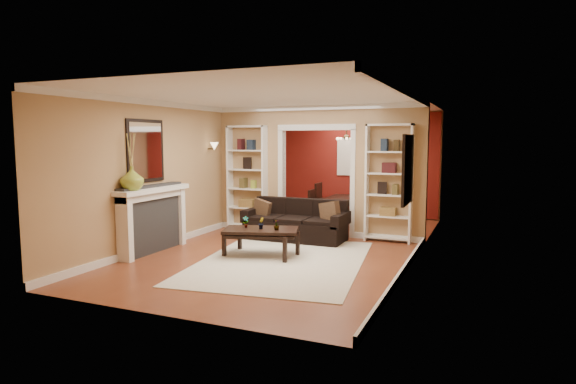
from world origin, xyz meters
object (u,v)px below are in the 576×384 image
at_px(sofa, 295,220).
at_px(dining_table, 345,210).
at_px(bookshelf_left, 248,178).
at_px(bookshelf_right, 389,183).
at_px(fireplace, 154,220).
at_px(coffee_table, 261,242).

distance_m(sofa, dining_table, 2.45).
relative_size(bookshelf_left, bookshelf_right, 1.00).
bearing_deg(fireplace, coffee_table, 14.47).
xyz_separation_m(bookshelf_left, bookshelf_right, (3.10, 0.00, 0.00)).
bearing_deg(bookshelf_left, bookshelf_right, 0.00).
height_order(fireplace, dining_table, fireplace).
xyz_separation_m(fireplace, dining_table, (2.24, 4.37, -0.29)).
bearing_deg(fireplace, dining_table, 62.82).
bearing_deg(fireplace, sofa, 45.58).
xyz_separation_m(bookshelf_right, fireplace, (-3.64, -2.53, -0.57)).
bearing_deg(bookshelf_left, dining_table, 47.20).
bearing_deg(coffee_table, dining_table, 66.35).
relative_size(sofa, bookshelf_right, 0.89).
height_order(bookshelf_right, dining_table, bookshelf_right).
xyz_separation_m(bookshelf_right, dining_table, (-1.40, 1.84, -0.86)).
bearing_deg(fireplace, bookshelf_right, 34.80).
distance_m(coffee_table, fireplace, 1.96).
xyz_separation_m(coffee_table, dining_table, (0.38, 3.89, 0.05)).
xyz_separation_m(bookshelf_left, fireplace, (-0.54, -2.53, -0.57)).
xyz_separation_m(bookshelf_left, dining_table, (1.70, 1.84, -0.86)).
bearing_deg(dining_table, bookshelf_right, -142.83).
xyz_separation_m(sofa, coffee_table, (-0.05, -1.47, -0.16)).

